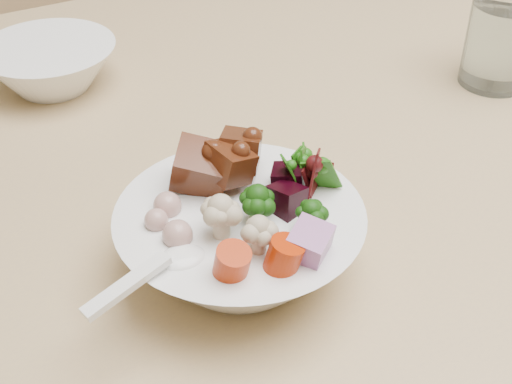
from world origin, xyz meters
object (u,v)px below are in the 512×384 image
dining_table (467,165)px  side_bowl (51,67)px  water_glass (502,34)px  food_bowl (241,236)px  chair_far (56,127)px

dining_table → side_bowl: side_bowl is taller
water_glass → side_bowl: 0.50m
food_bowl → chair_far: bearing=91.9°
food_bowl → side_bowl: bearing=101.7°
dining_table → water_glass: water_glass is taller
dining_table → water_glass: (0.04, 0.03, 0.14)m
chair_far → side_bowl: bearing=-118.9°
side_bowl → dining_table: bearing=-29.0°
food_bowl → water_glass: size_ratio=1.48×
water_glass → food_bowl: bearing=-157.3°
chair_far → food_bowl: 0.91m
water_glass → dining_table: bearing=-141.8°
dining_table → food_bowl: bearing=-163.3°
dining_table → food_bowl: size_ratio=9.38×
food_bowl → water_glass: 0.41m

